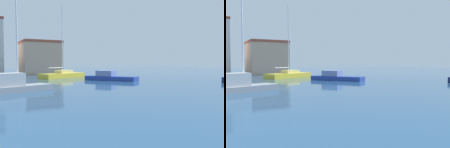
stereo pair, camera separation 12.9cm
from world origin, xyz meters
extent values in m
plane|color=navy|center=(15.00, 20.00, 0.00)|extent=(160.00, 160.00, 0.00)
cube|color=gray|center=(5.33, 16.89, 0.26)|extent=(6.19, 3.81, 0.51)
cube|color=#ADB0B5|center=(4.61, 16.64, 1.06)|extent=(2.62, 2.23, 1.10)
cylinder|color=silver|center=(5.33, 16.89, 4.21)|extent=(0.12, 0.12, 7.40)
cube|color=gold|center=(14.31, 32.32, 0.37)|extent=(8.22, 5.70, 0.74)
cube|color=#DFCD77|center=(14.61, 32.47, 0.99)|extent=(3.03, 2.56, 0.50)
cylinder|color=silver|center=(14.31, 32.32, 6.17)|extent=(0.12, 0.12, 10.88)
cylinder|color=silver|center=(13.03, 31.69, 1.64)|extent=(2.53, 1.30, 0.08)
cube|color=#233D93|center=(18.45, 23.75, 0.29)|extent=(5.69, 7.34, 0.59)
cube|color=#6E7DB1|center=(18.01, 24.43, 0.97)|extent=(2.68, 2.94, 0.76)
cube|color=tan|center=(14.15, 47.21, 3.22)|extent=(7.45, 8.93, 6.44)
cube|color=#9E4733|center=(14.15, 47.21, 6.69)|extent=(7.60, 9.11, 0.50)
camera|label=1|loc=(2.28, -4.86, 2.55)|focal=38.24mm
camera|label=2|loc=(2.39, -4.93, 2.55)|focal=38.24mm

